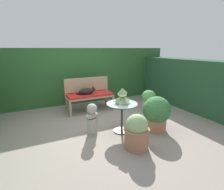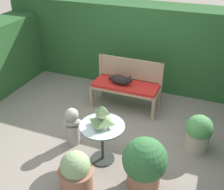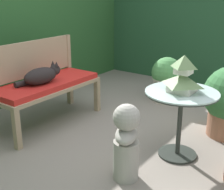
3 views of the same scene
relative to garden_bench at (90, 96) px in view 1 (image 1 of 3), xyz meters
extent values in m
plane|color=gray|center=(0.02, -1.06, -0.44)|extent=(30.00, 30.00, 0.00)
cube|color=#285628|center=(0.02, 1.23, 0.45)|extent=(6.40, 0.77, 1.78)
cube|color=#234C2D|center=(2.87, -0.91, 0.29)|extent=(0.70, 3.50, 1.46)
cube|color=tan|center=(-0.63, -0.24, -0.23)|extent=(0.06, 0.06, 0.41)
cube|color=tan|center=(0.63, -0.24, -0.23)|extent=(0.06, 0.06, 0.41)
cube|color=tan|center=(-0.63, 0.24, -0.23)|extent=(0.06, 0.06, 0.41)
cube|color=tan|center=(0.63, 0.24, -0.23)|extent=(0.06, 0.06, 0.41)
cube|color=tan|center=(0.00, 0.00, -0.01)|extent=(1.32, 0.54, 0.04)
cube|color=red|center=(0.00, 0.00, 0.04)|extent=(1.27, 0.49, 0.06)
cube|color=tan|center=(-0.63, 0.25, 0.03)|extent=(0.06, 0.06, 0.94)
cube|color=tan|center=(0.63, 0.25, 0.03)|extent=(0.06, 0.06, 0.94)
cube|color=tan|center=(0.00, 0.25, 0.30)|extent=(1.27, 0.04, 0.41)
ellipsoid|color=black|center=(-0.11, -0.04, 0.16)|extent=(0.43, 0.23, 0.19)
sphere|color=black|center=(0.09, -0.06, 0.20)|extent=(0.12, 0.12, 0.12)
cone|color=black|center=(0.09, -0.03, 0.27)|extent=(0.05, 0.05, 0.05)
cone|color=black|center=(0.08, -0.10, 0.27)|extent=(0.05, 0.05, 0.05)
cylinder|color=black|center=(-0.26, 0.06, 0.10)|extent=(0.23, 0.09, 0.06)
cylinder|color=#2D332D|center=(0.19, -1.57, -0.43)|extent=(0.36, 0.36, 0.02)
cylinder|color=#2D332D|center=(0.19, -1.57, -0.12)|extent=(0.04, 0.04, 0.63)
cylinder|color=silver|center=(0.19, -1.57, 0.20)|extent=(0.66, 0.66, 0.01)
torus|color=#2D332D|center=(0.19, -1.57, 0.19)|extent=(0.67, 0.67, 0.02)
cube|color=silver|center=(0.19, -1.57, 0.23)|extent=(0.22, 0.22, 0.06)
pyramid|color=#668451|center=(0.19, -1.57, 0.32)|extent=(0.29, 0.29, 0.10)
cube|color=silver|center=(0.19, -1.57, 0.40)|extent=(0.13, 0.13, 0.05)
pyramid|color=#668451|center=(0.19, -1.57, 0.48)|extent=(0.18, 0.18, 0.11)
cylinder|color=#A39E93|center=(-0.42, -1.38, -0.27)|extent=(0.21, 0.21, 0.34)
ellipsoid|color=#A39E93|center=(-0.42, -1.38, -0.03)|extent=(0.36, 0.29, 0.12)
sphere|color=#A39E93|center=(-0.42, -1.38, 0.11)|extent=(0.22, 0.22, 0.22)
cylinder|color=#9E664C|center=(0.11, -2.26, -0.25)|extent=(0.44, 0.44, 0.38)
torus|color=#9E664C|center=(0.11, -2.26, -0.07)|extent=(0.48, 0.48, 0.03)
sphere|color=#89A870|center=(0.11, -2.26, 0.01)|extent=(0.40, 0.40, 0.40)
cylinder|color=#ADA393|center=(1.49, -0.79, -0.27)|extent=(0.37, 0.37, 0.34)
torus|color=#ADA393|center=(1.49, -0.79, -0.11)|extent=(0.40, 0.40, 0.03)
sphere|color=#4C8E4C|center=(1.49, -0.79, -0.03)|extent=(0.43, 0.43, 0.43)
cylinder|color=#9E664C|center=(0.91, -1.83, -0.26)|extent=(0.45, 0.45, 0.35)
torus|color=#9E664C|center=(0.91, -1.83, -0.10)|extent=(0.49, 0.49, 0.03)
sphere|color=#336B38|center=(0.91, -1.83, 0.02)|extent=(0.61, 0.61, 0.61)
camera|label=1|loc=(-1.54, -4.65, 1.32)|focal=28.00mm
camera|label=2|loc=(1.54, -4.57, 2.60)|focal=45.00mm
camera|label=3|loc=(-2.33, -2.62, 1.09)|focal=50.00mm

